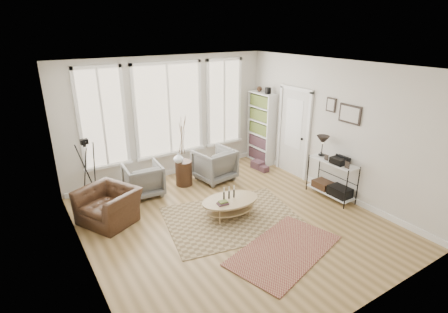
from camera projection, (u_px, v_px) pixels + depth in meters
room at (233, 151)px, 6.24m from camera, size 5.50×5.54×2.90m
bay_window at (169, 112)px, 8.28m from camera, size 4.14×0.12×2.24m
door at (294, 131)px, 8.51m from camera, size 0.09×1.06×2.22m
bookcase at (262, 128)px, 9.35m from camera, size 0.31×0.85×2.06m
low_shelf at (332, 175)px, 7.49m from camera, size 0.38×1.08×1.30m
wall_art at (345, 112)px, 7.13m from camera, size 0.04×0.88×0.44m
rug_main at (232, 218)px, 6.80m from camera, size 2.81×2.32×0.01m
rug_runner at (284, 250)px, 5.82m from camera, size 2.22×1.62×0.01m
coffee_table at (230, 203)px, 6.79m from camera, size 1.22×0.84×0.53m
armchair_left at (143, 180)px, 7.65m from camera, size 0.83×0.85×0.72m
armchair_right at (214, 164)px, 8.40m from camera, size 0.94×0.96×0.78m
side_table at (183, 153)px, 7.99m from camera, size 0.39×0.39×1.64m
vase at (178, 158)px, 7.94m from camera, size 0.29×0.29×0.24m
accent_chair at (109, 206)px, 6.61m from camera, size 1.31×1.26×0.66m
tripod_camera at (89, 176)px, 7.07m from camera, size 0.51×0.51×1.45m
book_stack_near at (258, 165)px, 9.17m from camera, size 0.27×0.33×0.20m
book_stack_far at (264, 169)px, 8.97m from camera, size 0.19×0.24×0.15m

